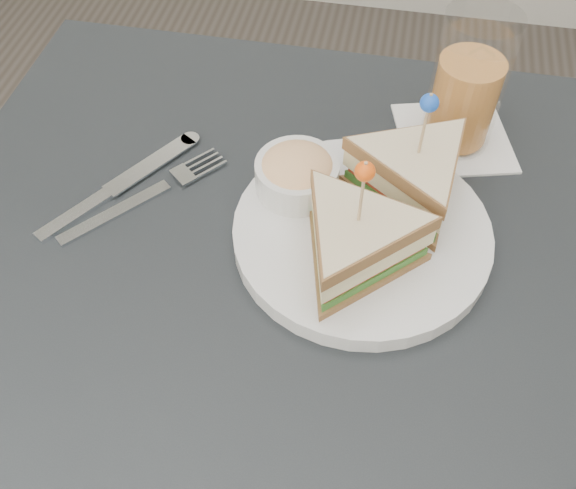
% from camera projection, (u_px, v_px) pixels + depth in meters
% --- Properties ---
extents(table, '(0.80, 0.80, 0.75)m').
position_uv_depth(table, '(277.00, 320.00, 0.71)').
color(table, black).
rests_on(table, ground).
extents(plate_meal, '(0.33, 0.33, 0.16)m').
position_uv_depth(plate_meal, '(371.00, 210.00, 0.66)').
color(plate_meal, silver).
rests_on(plate_meal, table).
extents(cutlery_fork, '(0.15, 0.17, 0.01)m').
position_uv_depth(cutlery_fork, '(152.00, 192.00, 0.73)').
color(cutlery_fork, silver).
rests_on(cutlery_fork, table).
extents(cutlery_knife, '(0.14, 0.20, 0.01)m').
position_uv_depth(cutlery_knife, '(115.00, 188.00, 0.73)').
color(cutlery_knife, white).
rests_on(cutlery_knife, table).
extents(drink_set, '(0.16, 0.16, 0.17)m').
position_uv_depth(drink_set, '(466.00, 90.00, 0.73)').
color(drink_set, silver).
rests_on(drink_set, table).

